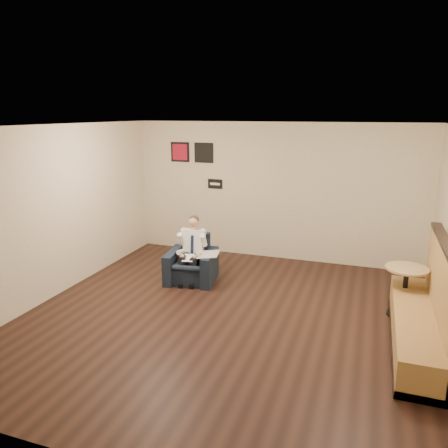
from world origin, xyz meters
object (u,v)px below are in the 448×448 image
(side_table, at_px, (189,264))
(armchair, at_px, (191,259))
(cafe_table, at_px, (404,292))
(coffee_mug, at_px, (199,248))
(banquette, at_px, (421,297))
(green_folder, at_px, (187,252))
(seated_man, at_px, (190,253))
(smartphone, at_px, (193,249))

(side_table, bearing_deg, armchair, -57.06)
(side_table, relative_size, cafe_table, 0.73)
(coffee_mug, relative_size, banquette, 0.04)
(armchair, xyz_separation_m, green_folder, (-0.18, 0.21, 0.06))
(armchair, bearing_deg, side_table, 114.70)
(green_folder, relative_size, cafe_table, 0.60)
(seated_man, xyz_separation_m, coffee_mug, (-0.02, 0.51, -0.05))
(green_folder, xyz_separation_m, cafe_table, (3.74, -0.47, -0.08))
(coffee_mug, bearing_deg, green_folder, -130.91)
(armchair, distance_m, seated_man, 0.18)
(coffee_mug, bearing_deg, side_table, -130.91)
(green_folder, relative_size, smartphone, 3.21)
(armchair, height_order, coffee_mug, armchair)
(cafe_table, bearing_deg, smartphone, 169.78)
(coffee_mug, height_order, smartphone, coffee_mug)
(seated_man, height_order, banquette, banquette)
(coffee_mug, height_order, cafe_table, cafe_table)
(smartphone, distance_m, cafe_table, 3.77)
(side_table, height_order, banquette, banquette)
(cafe_table, bearing_deg, coffee_mug, 169.45)
(armchair, distance_m, banquette, 3.87)
(armchair, relative_size, coffee_mug, 8.70)
(green_folder, bearing_deg, cafe_table, -7.18)
(cafe_table, bearing_deg, banquette, -81.23)
(armchair, xyz_separation_m, cafe_table, (3.57, -0.26, -0.02))
(seated_man, distance_m, coffee_mug, 0.51)
(coffee_mug, distance_m, banquette, 4.00)
(side_table, bearing_deg, banquette, -19.23)
(coffee_mug, bearing_deg, cafe_table, -10.55)
(side_table, distance_m, smartphone, 0.29)
(green_folder, distance_m, coffee_mug, 0.26)
(smartphone, relative_size, cafe_table, 0.19)
(green_folder, height_order, coffee_mug, coffee_mug)
(side_table, height_order, green_folder, green_folder)
(banquette, bearing_deg, green_folder, 161.25)
(side_table, bearing_deg, smartphone, 88.04)
(armchair, distance_m, side_table, 0.33)
(cafe_table, bearing_deg, green_folder, 172.82)
(armchair, bearing_deg, green_folder, 122.12)
(armchair, xyz_separation_m, side_table, (-0.15, 0.24, -0.18))
(side_table, bearing_deg, seated_man, -63.77)
(armchair, bearing_deg, coffee_mug, 82.96)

